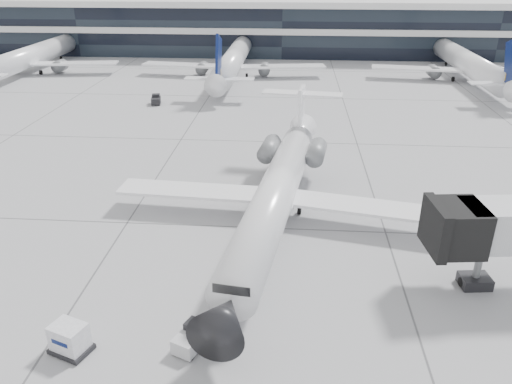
{
  "coord_description": "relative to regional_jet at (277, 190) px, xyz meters",
  "views": [
    {
      "loc": [
        2.71,
        -33.55,
        18.8
      ],
      "look_at": [
        0.08,
        0.94,
        2.6
      ],
      "focal_mm": 35.0,
      "sensor_mm": 36.0,
      "label": 1
    }
  ],
  "objects": [
    {
      "name": "terminal",
      "position": [
        -1.7,
        80.46,
        2.42
      ],
      "size": [
        170.0,
        22.0,
        10.0
      ],
      "primitive_type": "cube",
      "color": "black",
      "rests_on": "ground"
    },
    {
      "name": "bg_jet_center",
      "position": [
        -9.7,
        53.46,
        -2.58
      ],
      "size": [
        32.0,
        40.0,
        9.6
      ],
      "primitive_type": null,
      "color": "white",
      "rests_on": "ground"
    },
    {
      "name": "ground",
      "position": [
        -1.7,
        -1.54,
        -2.58
      ],
      "size": [
        220.0,
        220.0,
        0.0
      ],
      "primitive_type": "plane",
      "color": "#97979A",
      "rests_on": "ground"
    },
    {
      "name": "cargo_uld",
      "position": [
        -10.24,
        -15.61,
        -1.74
      ],
      "size": [
        2.42,
        2.11,
        1.65
      ],
      "rotation": [
        0.0,
        0.0,
        -0.36
      ],
      "color": "black",
      "rests_on": "ground"
    },
    {
      "name": "bg_jet_right",
      "position": [
        30.3,
        53.46,
        -2.58
      ],
      "size": [
        32.0,
        40.0,
        9.6
      ],
      "primitive_type": null,
      "color": "white",
      "rests_on": "ground"
    },
    {
      "name": "bg_jet_left",
      "position": [
        -46.7,
        53.46,
        -2.58
      ],
      "size": [
        32.0,
        40.0,
        9.6
      ],
      "primitive_type": null,
      "color": "white",
      "rests_on": "ground"
    },
    {
      "name": "traffic_cone",
      "position": [
        -0.84,
        11.6,
        -2.33
      ],
      "size": [
        0.47,
        0.47,
        0.52
      ],
      "rotation": [
        0.0,
        0.0,
        0.43
      ],
      "color": "orange",
      "rests_on": "ground"
    },
    {
      "name": "far_tug",
      "position": [
        -18.5,
        33.42,
        -1.97
      ],
      "size": [
        1.63,
        2.32,
        1.35
      ],
      "rotation": [
        0.0,
        0.0,
        0.19
      ],
      "color": "black",
      "rests_on": "ground"
    },
    {
      "name": "baggage_tug",
      "position": [
        -3.96,
        -14.76,
        -1.99
      ],
      "size": [
        1.93,
        2.37,
        1.31
      ],
      "rotation": [
        0.0,
        0.0,
        -0.41
      ],
      "color": "silver",
      "rests_on": "ground"
    },
    {
      "name": "regional_jet",
      "position": [
        0.0,
        0.0,
        0.0
      ],
      "size": [
        26.15,
        32.64,
        7.54
      ],
      "rotation": [
        0.0,
        0.0,
        -0.14
      ],
      "color": "white",
      "rests_on": "ground"
    }
  ]
}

